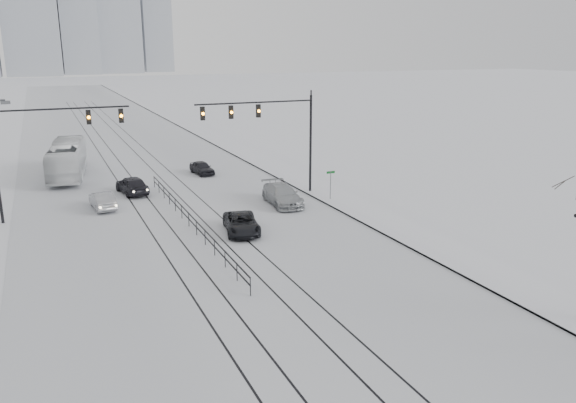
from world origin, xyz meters
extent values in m
cube|color=silver|center=(0.00, 60.00, 0.01)|extent=(22.00, 260.00, 0.02)
cube|color=silver|center=(13.50, 60.00, 0.08)|extent=(5.00, 260.00, 0.16)
cube|color=gray|center=(11.05, 60.00, 0.06)|extent=(0.10, 260.00, 0.12)
cube|color=black|center=(-2.60, 40.00, 0.02)|extent=(0.10, 180.00, 0.01)
cube|color=black|center=(-1.20, 40.00, 0.02)|extent=(0.10, 180.00, 0.01)
cube|color=black|center=(1.20, 40.00, 0.02)|extent=(0.10, 180.00, 0.01)
cube|color=black|center=(2.60, 40.00, 0.02)|extent=(0.10, 180.00, 0.01)
cube|color=#999EA8|center=(12.00, 276.00, 24.00)|extent=(16.00, 16.00, 48.00)
cube|color=#999EA8|center=(30.00, 284.00, 32.00)|extent=(20.00, 20.00, 64.00)
cube|color=#999EA8|center=(50.00, 292.00, 20.00)|extent=(14.00, 14.00, 40.00)
cylinder|color=black|center=(11.50, 35.00, 4.00)|extent=(0.20, 0.20, 8.00)
cylinder|color=black|center=(6.75, 35.00, 7.60)|extent=(9.50, 0.12, 0.12)
cube|color=black|center=(2.60, 35.00, 6.95)|extent=(0.32, 0.24, 1.00)
sphere|color=orange|center=(2.60, 34.86, 6.95)|extent=(0.22, 0.22, 0.22)
cube|color=black|center=(4.80, 35.00, 6.95)|extent=(0.32, 0.24, 1.00)
sphere|color=orange|center=(4.80, 34.86, 6.95)|extent=(0.22, 0.22, 0.22)
cube|color=black|center=(7.00, 35.00, 6.95)|extent=(0.32, 0.24, 1.00)
sphere|color=orange|center=(7.00, 34.86, 6.95)|extent=(0.22, 0.22, 0.22)
cylinder|color=black|center=(-7.00, 36.00, 7.60)|extent=(9.00, 0.12, 0.12)
cube|color=black|center=(-3.10, 36.00, 6.95)|extent=(0.32, 0.24, 1.00)
sphere|color=orange|center=(-3.10, 35.86, 6.95)|extent=(0.22, 0.22, 0.22)
cube|color=black|center=(-5.30, 36.00, 6.95)|extent=(0.32, 0.24, 1.00)
sphere|color=orange|center=(-5.30, 35.86, 6.95)|extent=(0.22, 0.22, 0.22)
cube|color=#595B60|center=(-10.10, 30.00, 8.65)|extent=(0.50, 0.25, 0.18)
cube|color=black|center=(0.00, 30.00, 0.95)|extent=(0.06, 24.00, 0.06)
cube|color=black|center=(0.00, 30.00, 0.55)|extent=(0.06, 24.00, 0.06)
cylinder|color=#595B60|center=(11.80, 32.00, 1.20)|extent=(0.06, 0.06, 2.40)
cube|color=#0C4C19|center=(11.80, 32.00, 2.30)|extent=(0.70, 0.04, 0.18)
imported|color=black|center=(-2.08, 40.56, 0.74)|extent=(2.44, 4.60, 1.49)
imported|color=#97999E|center=(-4.81, 36.85, 0.65)|extent=(1.71, 4.04, 1.30)
imported|color=black|center=(2.82, 27.37, 0.62)|extent=(2.91, 4.79, 1.24)
imported|color=#A4A8AC|center=(7.94, 32.56, 0.76)|extent=(2.51, 5.36, 1.51)
imported|color=black|center=(5.18, 45.49, 0.61)|extent=(1.87, 3.74, 1.22)
imported|color=white|center=(-6.49, 49.53, 1.62)|extent=(4.24, 11.91, 3.24)
camera|label=1|loc=(-8.43, -5.58, 11.60)|focal=35.00mm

